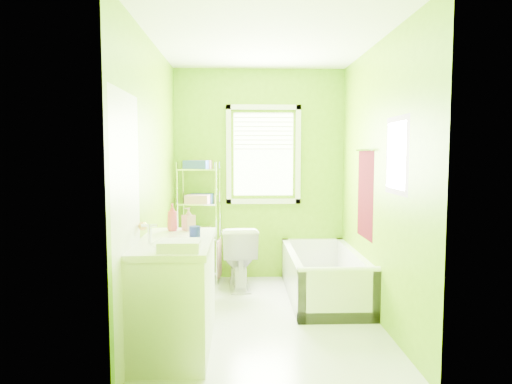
{
  "coord_description": "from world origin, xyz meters",
  "views": [
    {
      "loc": [
        -0.23,
        -4.22,
        1.57
      ],
      "look_at": [
        -0.08,
        0.25,
        1.19
      ],
      "focal_mm": 32.0,
      "sensor_mm": 36.0,
      "label": 1
    }
  ],
  "objects_px": {
    "bathtub": "(324,282)",
    "toilet": "(239,256)",
    "wire_shelf_unit": "(200,208)",
    "vanity": "(175,290)"
  },
  "relations": [
    {
      "from": "vanity",
      "to": "bathtub",
      "type": "bearing_deg",
      "value": 40.24
    },
    {
      "from": "bathtub",
      "to": "wire_shelf_unit",
      "type": "relative_size",
      "value": 1.1
    },
    {
      "from": "toilet",
      "to": "vanity",
      "type": "bearing_deg",
      "value": 68.76
    },
    {
      "from": "toilet",
      "to": "bathtub",
      "type": "bearing_deg",
      "value": 151.93
    },
    {
      "from": "bathtub",
      "to": "toilet",
      "type": "xyz_separation_m",
      "value": [
        -0.93,
        0.41,
        0.2
      ]
    },
    {
      "from": "bathtub",
      "to": "toilet",
      "type": "distance_m",
      "value": 1.03
    },
    {
      "from": "toilet",
      "to": "wire_shelf_unit",
      "type": "xyz_separation_m",
      "value": [
        -0.47,
        0.27,
        0.53
      ]
    },
    {
      "from": "bathtub",
      "to": "toilet",
      "type": "bearing_deg",
      "value": 155.92
    },
    {
      "from": "wire_shelf_unit",
      "to": "toilet",
      "type": "bearing_deg",
      "value": -29.77
    },
    {
      "from": "bathtub",
      "to": "toilet",
      "type": "relative_size",
      "value": 2.22
    }
  ]
}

